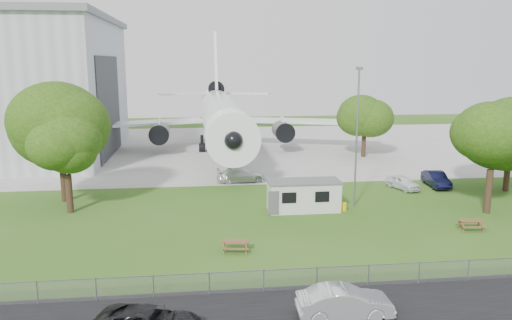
{
  "coord_description": "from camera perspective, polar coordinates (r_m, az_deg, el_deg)",
  "views": [
    {
      "loc": [
        -5.48,
        -34.99,
        12.56
      ],
      "look_at": [
        -0.34,
        8.0,
        4.0
      ],
      "focal_mm": 35.0,
      "sensor_mm": 36.0,
      "label": 1
    }
  ],
  "objects": [
    {
      "name": "airliner",
      "position": [
        71.31,
        -4.0,
        5.29
      ],
      "size": [
        46.36,
        47.73,
        17.69
      ],
      "color": "white",
      "rests_on": "ground"
    },
    {
      "name": "site_cabin",
      "position": [
        42.96,
        5.48,
        -4.05
      ],
      "size": [
        6.75,
        2.71,
        2.62
      ],
      "color": "beige",
      "rests_on": "ground"
    },
    {
      "name": "picnic_east",
      "position": [
        41.62,
        23.31,
        -7.33
      ],
      "size": [
        1.94,
        1.67,
        0.76
      ],
      "primitive_type": null,
      "rotation": [
        0.0,
        0.0,
        -0.1
      ],
      "color": "brown",
      "rests_on": "ground"
    },
    {
      "name": "lamp_mast",
      "position": [
        43.9,
        11.43,
        2.37
      ],
      "size": [
        0.16,
        0.16,
        12.0
      ],
      "primitive_type": "cylinder",
      "color": "slate",
      "rests_on": "ground"
    },
    {
      "name": "tree_far_apron",
      "position": [
        67.66,
        12.33,
        4.84
      ],
      "size": [
        6.7,
        6.7,
        8.75
      ],
      "color": "#382619",
      "rests_on": "ground"
    },
    {
      "name": "car_apron_van",
      "position": [
        52.86,
        -1.74,
        -1.74
      ],
      "size": [
        5.31,
        2.56,
        1.49
      ],
      "primitive_type": "imported",
      "rotation": [
        0.0,
        0.0,
        1.66
      ],
      "color": "white",
      "rests_on": "ground"
    },
    {
      "name": "car_ne_hatch",
      "position": [
        52.01,
        16.43,
        -2.5
      ],
      "size": [
        2.7,
        4.21,
        1.33
      ],
      "primitive_type": "imported",
      "rotation": [
        0.0,
        0.0,
        0.31
      ],
      "color": "white",
      "rests_on": "ground"
    },
    {
      "name": "car_centre_sedan",
      "position": [
        26.15,
        10.09,
        -15.76
      ],
      "size": [
        4.8,
        1.76,
        1.57
      ],
      "primitive_type": "imported",
      "rotation": [
        0.0,
        0.0,
        1.55
      ],
      "color": "silver",
      "rests_on": "ground"
    },
    {
      "name": "tree_east_back",
      "position": [
        54.26,
        27.12,
        2.7
      ],
      "size": [
        8.35,
        8.35,
        9.89
      ],
      "color": "#382619",
      "rests_on": "ground"
    },
    {
      "name": "concrete_apron",
      "position": [
        74.26,
        -2.49,
        1.45
      ],
      "size": [
        120.0,
        46.0,
        0.03
      ],
      "primitive_type": "cube",
      "color": "#B7B7B2",
      "rests_on": "ground"
    },
    {
      "name": "tree_west_big",
      "position": [
        47.68,
        -21.56,
        3.63
      ],
      "size": [
        9.61,
        9.61,
        11.75
      ],
      "color": "#382619",
      "rests_on": "ground"
    },
    {
      "name": "ground",
      "position": [
        37.58,
        1.98,
        -8.35
      ],
      "size": [
        160.0,
        160.0,
        0.0
      ],
      "primitive_type": "plane",
      "color": "#477027"
    },
    {
      "name": "fence",
      "position": [
        28.94,
        4.94,
        -14.58
      ],
      "size": [
        58.0,
        0.04,
        1.3
      ],
      "primitive_type": "cube",
      "color": "gray",
      "rests_on": "ground"
    },
    {
      "name": "picnic_west",
      "position": [
        34.19,
        -2.37,
        -10.38
      ],
      "size": [
        2.01,
        1.76,
        0.76
      ],
      "primitive_type": null,
      "rotation": [
        0.0,
        0.0,
        -0.15
      ],
      "color": "brown",
      "rests_on": "ground"
    },
    {
      "name": "car_ne_sedan",
      "position": [
        54.09,
        19.89,
        -2.09
      ],
      "size": [
        2.07,
        4.81,
        1.54
      ],
      "primitive_type": "imported",
      "rotation": [
        0.0,
        0.0,
        -0.1
      ],
      "color": "black",
      "rests_on": "ground"
    },
    {
      "name": "tree_east_front",
      "position": [
        45.35,
        25.5,
        2.32
      ],
      "size": [
        6.4,
        6.4,
        9.66
      ],
      "color": "#382619",
      "rests_on": "ground"
    },
    {
      "name": "tree_west_small",
      "position": [
        44.09,
        -20.91,
        1.39
      ],
      "size": [
        5.84,
        5.84,
        8.57
      ],
      "color": "#382619",
      "rests_on": "ground"
    }
  ]
}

